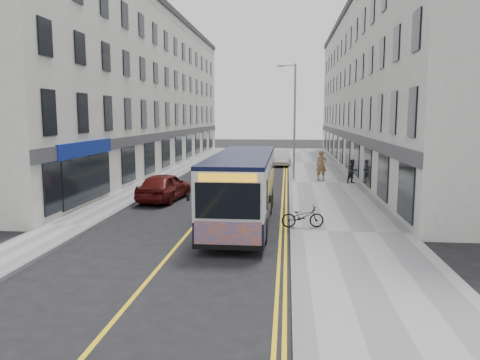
% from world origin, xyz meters
% --- Properties ---
extents(ground, '(140.00, 140.00, 0.00)m').
position_xyz_m(ground, '(0.00, 0.00, 0.00)').
color(ground, black).
rests_on(ground, ground).
extents(pavement_east, '(4.50, 64.00, 0.12)m').
position_xyz_m(pavement_east, '(6.25, 12.00, 0.06)').
color(pavement_east, gray).
rests_on(pavement_east, ground).
extents(pavement_west, '(2.00, 64.00, 0.12)m').
position_xyz_m(pavement_west, '(-5.00, 12.00, 0.06)').
color(pavement_west, gray).
rests_on(pavement_west, ground).
extents(kerb_east, '(0.18, 64.00, 0.13)m').
position_xyz_m(kerb_east, '(4.00, 12.00, 0.07)').
color(kerb_east, slate).
rests_on(kerb_east, ground).
extents(kerb_west, '(0.18, 64.00, 0.13)m').
position_xyz_m(kerb_west, '(-4.00, 12.00, 0.07)').
color(kerb_west, slate).
rests_on(kerb_west, ground).
extents(road_centre_line, '(0.12, 64.00, 0.01)m').
position_xyz_m(road_centre_line, '(0.00, 12.00, 0.00)').
color(road_centre_line, yellow).
rests_on(road_centre_line, ground).
extents(road_dbl_yellow_inner, '(0.10, 64.00, 0.01)m').
position_xyz_m(road_dbl_yellow_inner, '(3.55, 12.00, 0.00)').
color(road_dbl_yellow_inner, yellow).
rests_on(road_dbl_yellow_inner, ground).
extents(road_dbl_yellow_outer, '(0.10, 64.00, 0.01)m').
position_xyz_m(road_dbl_yellow_outer, '(3.75, 12.00, 0.00)').
color(road_dbl_yellow_outer, yellow).
rests_on(road_dbl_yellow_outer, ground).
extents(terrace_east, '(6.00, 46.00, 13.00)m').
position_xyz_m(terrace_east, '(11.50, 21.00, 6.50)').
color(terrace_east, silver).
rests_on(terrace_east, ground).
extents(terrace_west, '(6.00, 46.00, 13.00)m').
position_xyz_m(terrace_west, '(-9.00, 21.00, 6.50)').
color(terrace_west, white).
rests_on(terrace_west, ground).
extents(streetlamp, '(1.32, 0.18, 8.00)m').
position_xyz_m(streetlamp, '(4.17, 14.00, 4.38)').
color(streetlamp, '#989AA0').
rests_on(streetlamp, ground).
extents(city_bus, '(2.35, 10.03, 2.91)m').
position_xyz_m(city_bus, '(1.94, 0.31, 1.59)').
color(city_bus, black).
rests_on(city_bus, ground).
extents(bicycle, '(1.73, 0.81, 0.87)m').
position_xyz_m(bicycle, '(4.40, -0.74, 0.56)').
color(bicycle, black).
rests_on(bicycle, pavement_east).
extents(pedestrian_near, '(0.79, 0.57, 2.01)m').
position_xyz_m(pedestrian_near, '(6.10, 13.19, 1.12)').
color(pedestrian_near, olive).
rests_on(pedestrian_near, pavement_east).
extents(pedestrian_far, '(0.95, 0.90, 1.55)m').
position_xyz_m(pedestrian_far, '(8.00, 11.78, 0.90)').
color(pedestrian_far, black).
rests_on(pedestrian_far, pavement_east).
extents(car_white, '(2.09, 4.71, 1.50)m').
position_xyz_m(car_white, '(3.09, 23.52, 0.75)').
color(car_white, silver).
rests_on(car_white, ground).
extents(car_maroon, '(2.30, 4.60, 1.50)m').
position_xyz_m(car_maroon, '(-2.70, 5.11, 0.75)').
color(car_maroon, '#550F0E').
rests_on(car_maroon, ground).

